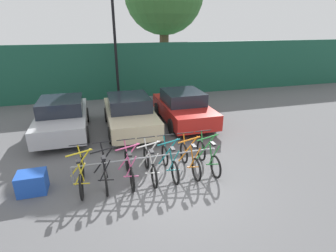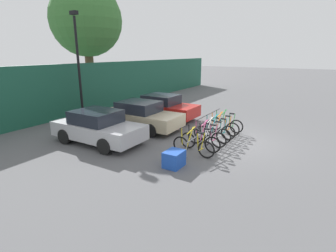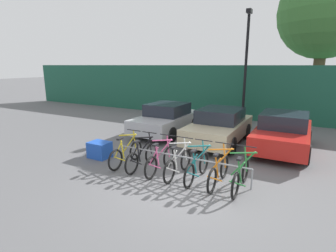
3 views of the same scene
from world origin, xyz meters
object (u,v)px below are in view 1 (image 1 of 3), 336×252
bicycle_teal (170,162)px  car_silver (62,117)px  bicycle_pink (129,168)px  bike_rack (148,159)px  bicycle_white (150,165)px  lamp_post (115,41)px  bicycle_orange (190,159)px  bicycle_black (105,171)px  car_beige (130,113)px  bicycle_green (208,157)px  bicycle_yellow (82,175)px  car_red (183,107)px  cargo_crate (32,183)px

bicycle_teal → car_silver: car_silver is taller
bicycle_pink → car_silver: car_silver is taller
bike_rack → bicycle_white: size_ratio=2.43×
bicycle_pink → lamp_post: 8.50m
bicycle_pink → bicycle_orange: (1.77, 0.00, 0.00)m
bicycle_teal → bicycle_black: bearing=178.3°
car_beige → lamp_post: 4.90m
bicycle_pink → bicycle_green: 2.35m
bicycle_pink → car_beige: 3.86m
bicycle_white → bicycle_green: 1.77m
bicycle_orange → car_silver: size_ratio=0.43×
bicycle_yellow → car_beige: car_beige is taller
bicycle_yellow → car_red: size_ratio=0.43×
bicycle_black → cargo_crate: (-1.83, 0.12, -0.10)m
bicycle_green → car_beige: car_beige is taller
bicycle_pink → bike_rack: bearing=18.0°
bicycle_orange → cargo_crate: (-4.25, 0.12, -0.10)m
bike_rack → bicycle_white: bearing=-77.7°
bicycle_black → bicycle_green: bearing=-1.8°
bicycle_black → car_silver: 4.31m
bicycle_orange → bicycle_green: same height
bicycle_black → bicycle_teal: same height
bicycle_teal → car_beige: size_ratio=0.42×
bicycle_black → bicycle_orange: same height
car_beige → bicycle_black: bearing=-107.8°
bicycle_pink → car_beige: size_ratio=0.42×
bicycle_teal → car_beige: car_beige is taller
cargo_crate → bicycle_yellow: bearing=-5.5°
car_beige → car_red: 2.37m
bicycle_teal → bicycle_yellow: bearing=178.3°
bicycle_green → bicycle_yellow: bearing=176.5°
car_silver → bike_rack: bearing=-56.8°
bike_rack → bicycle_black: bicycle_black is taller
bicycle_orange → car_silver: car_silver is taller
car_red → car_silver: bearing=179.1°
bicycle_black → bicycle_pink: (0.65, 0.00, 0.00)m
car_red → car_beige: bearing=-175.4°
bike_rack → bicycle_orange: 1.24m
bicycle_black → bicycle_orange: bearing=-1.8°
bicycle_teal → car_beige: bearing=97.1°
bicycle_green → car_red: 4.05m
bicycle_white → car_beige: bearing=93.2°
bicycle_green → lamp_post: size_ratio=0.29×
bicycle_pink → cargo_crate: bearing=-179.9°
bicycle_white → bicycle_teal: 0.58m
bicycle_yellow → car_beige: bearing=60.8°
bicycle_white → bicycle_orange: size_ratio=1.00×
bicycle_black → bicycle_green: same height
bicycle_black → bicycle_pink: same height
bicycle_green → car_silver: 5.99m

